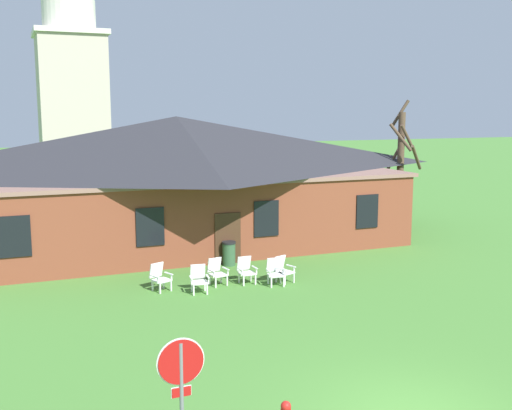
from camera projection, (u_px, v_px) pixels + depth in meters
name	position (u px, v px, depth m)	size (l,w,h in m)	color
brick_building	(177.00, 178.00, 28.95)	(20.26, 10.40, 5.92)	brown
dome_tower	(72.00, 85.00, 45.53)	(5.18, 5.18, 17.64)	#BCB29E
stop_sign	(181.00, 382.00, 10.02)	(0.81, 0.07, 2.58)	slate
lawn_chair_by_porch	(159.00, 276.00, 21.30)	(0.78, 0.83, 0.96)	white
lawn_chair_near_door	(199.00, 278.00, 21.08)	(0.70, 0.73, 0.96)	silver
lawn_chair_left_end	(217.00, 271.00, 22.02)	(0.71, 0.75, 0.96)	silver
lawn_chair_middle	(246.00, 269.00, 22.23)	(0.65, 0.68, 0.96)	silver
lawn_chair_right_end	(275.00, 271.00, 22.00)	(0.70, 0.74, 0.96)	white
lawn_chair_far_side	(283.00, 269.00, 22.33)	(0.77, 0.82, 0.96)	white
bare_tree_beside_building	(401.00, 164.00, 32.31)	(2.12, 1.87, 6.75)	brown
trash_bin	(229.00, 253.00, 24.74)	(0.56, 0.56, 0.98)	#335638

